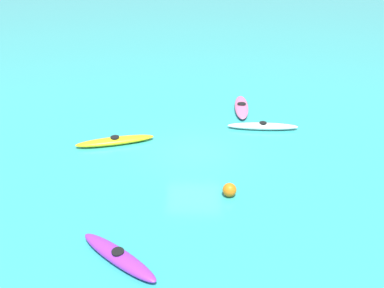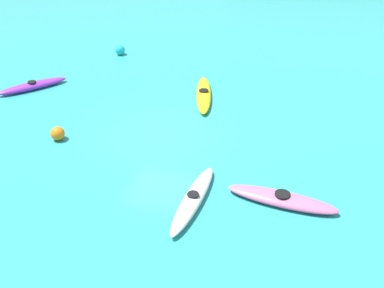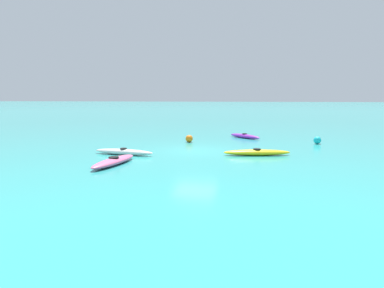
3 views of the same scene
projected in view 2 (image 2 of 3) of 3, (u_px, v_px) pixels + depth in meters
name	position (u px, v px, depth m)	size (l,w,h in m)	color
ground_plane	(158.00, 136.00, 17.43)	(600.00, 600.00, 0.00)	teal
kayak_white	(193.00, 199.00, 13.98)	(0.73, 3.50, 0.37)	white
kayak_purple	(32.00, 86.00, 20.85)	(2.42, 2.76, 0.37)	purple
kayak_yellow	(204.00, 94.00, 20.10)	(1.59, 3.62, 0.37)	yellow
kayak_pink	(282.00, 199.00, 13.99)	(3.40, 0.96, 0.37)	pink
buoy_orange	(58.00, 134.00, 17.09)	(0.52, 0.52, 0.52)	orange
buoy_cyan	(120.00, 50.00, 24.42)	(0.50, 0.50, 0.50)	#19B7C6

